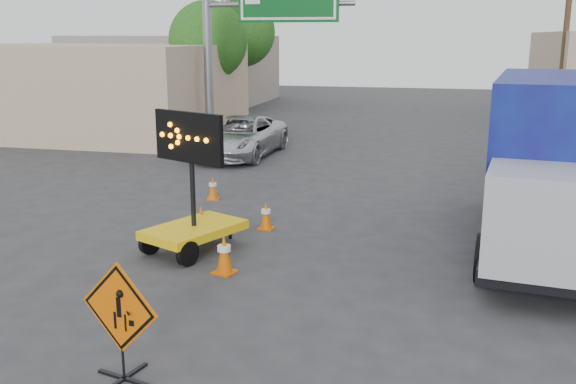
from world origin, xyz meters
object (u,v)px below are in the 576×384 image
at_px(pickup_truck, 240,137).
at_px(box_truck, 550,173).
at_px(construction_sign, 120,319).
at_px(arrow_board, 194,221).

relative_size(pickup_truck, box_truck, 0.68).
relative_size(construction_sign, pickup_truck, 0.31).
bearing_deg(arrow_board, pickup_truck, 127.48).
distance_m(construction_sign, arrow_board, 5.20).
distance_m(construction_sign, box_truck, 9.38).
bearing_deg(arrow_board, construction_sign, -53.78).
bearing_deg(pickup_truck, arrow_board, -74.90).
bearing_deg(construction_sign, arrow_board, 115.56).
xyz_separation_m(construction_sign, box_truck, (6.06, 7.12, 0.76)).
xyz_separation_m(arrow_board, pickup_truck, (-2.47, 10.65, 0.08)).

